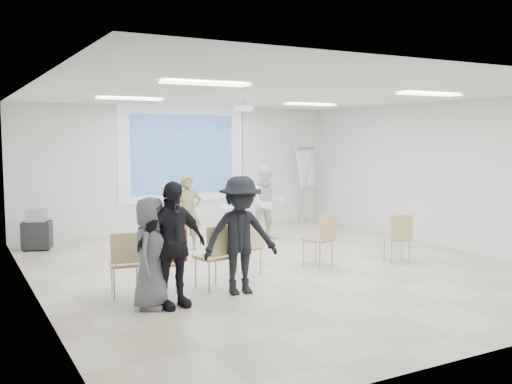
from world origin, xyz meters
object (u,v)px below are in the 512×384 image
chair_right_far (399,235)px  laptop (212,254)px  audience_outer (150,246)px  chair_left_inner (216,252)px  chair_left_mid (165,259)px  pedestal_table (235,221)px  player_left (188,207)px  flipchart_easel (307,168)px  audience_mid (241,228)px  player_right (267,199)px  chair_center (249,244)px  audience_left (172,235)px  av_cart (37,231)px  chair_far_left (126,259)px  chair_right_inner (322,235)px

chair_right_far → laptop: size_ratio=2.50×
audience_outer → chair_left_inner: bearing=-33.4°
chair_left_mid → chair_left_inner: chair_left_inner is taller
pedestal_table → player_left: (-1.23, -0.36, 0.41)m
chair_right_far → flipchart_easel: (1.10, 4.64, 0.95)m
audience_mid → flipchart_easel: flipchart_easel is taller
chair_left_mid → audience_mid: (0.94, -0.58, 0.48)m
player_right → audience_mid: 4.39m
chair_center → player_left: bearing=79.2°
player_left → laptop: size_ratio=4.78×
chair_left_inner → audience_mid: 0.58m
audience_left → flipchart_easel: 7.63m
av_cart → pedestal_table: bearing=4.4°
chair_right_far → flipchart_easel: size_ratio=0.45×
audience_mid → audience_outer: (-1.37, -0.06, -0.14)m
player_left → chair_far_left: 3.52m
audience_outer → av_cart: 4.97m
av_cart → chair_far_left: bearing=-62.2°
audience_left → player_right: bearing=38.0°
player_right → player_left: bearing=-157.2°
pedestal_table → audience_left: size_ratio=0.41×
chair_left_inner → chair_right_far: chair_left_inner is taller
pedestal_table → chair_left_inner: chair_left_inner is taller
chair_right_far → av_cart: bearing=161.1°
audience_left → audience_outer: (-0.26, 0.10, -0.14)m
chair_left_inner → laptop: size_ratio=2.73×
player_right → chair_right_far: 3.37m
player_left → chair_right_inner: player_left is taller
pedestal_table → flipchart_easel: 3.14m
chair_right_far → chair_center: bearing=-171.0°
chair_left_inner → chair_right_inner: chair_left_inner is taller
chair_left_inner → flipchart_easel: flipchart_easel is taller
chair_left_inner → chair_left_mid: bearing=152.3°
chair_center → flipchart_easel: (3.86, 4.11, 0.95)m
chair_far_left → chair_right_far: bearing=6.8°
av_cart → chair_left_mid: bearing=-54.8°
player_right → chair_center: 3.31m
chair_right_inner → player_left: bearing=101.5°
player_left → audience_left: audience_left is taller
chair_far_left → audience_outer: bearing=-67.6°
chair_far_left → av_cart: 4.29m
chair_right_far → audience_outer: bearing=-154.8°
audience_mid → laptop: bearing=126.3°
player_right → chair_left_mid: bearing=-121.6°
chair_center → audience_outer: 2.24m
audience_left → av_cart: bearing=93.5°
player_left → chair_center: size_ratio=1.91×
chair_center → audience_outer: audience_outer is taller
chair_right_inner → chair_right_far: 1.43m
player_left → audience_mid: audience_mid is taller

